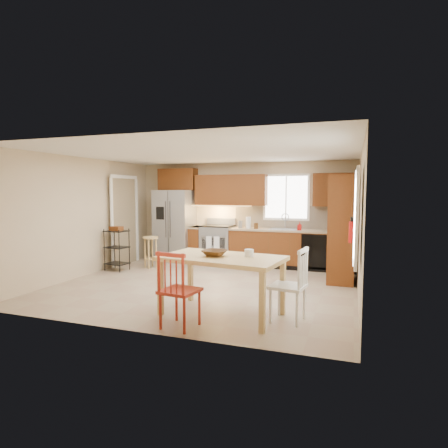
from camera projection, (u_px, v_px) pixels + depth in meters
name	position (u px, v px, depth m)	size (l,w,h in m)	color
floor	(205.00, 285.00, 7.15)	(5.50, 5.50, 0.00)	gray
ceiling	(205.00, 153.00, 6.94)	(5.50, 5.00, 0.02)	silver
wall_back	(242.00, 213.00, 9.40)	(5.50, 0.02, 2.50)	#CCB793
wall_front	(131.00, 235.00, 4.69)	(5.50, 0.02, 2.50)	#CCB793
wall_left	(85.00, 217.00, 7.94)	(0.02, 5.00, 2.50)	#CCB793
wall_right	(360.00, 224.00, 6.15)	(0.02, 5.00, 2.50)	#CCB793
refrigerator	(175.00, 226.00, 9.63)	(0.92, 0.75, 1.82)	gray
range_stove	(218.00, 245.00, 9.35)	(0.76, 0.63, 0.92)	gray
base_cabinet_narrow	(198.00, 244.00, 9.54)	(0.30, 0.60, 0.90)	brown
base_cabinet_run	(292.00, 249.00, 8.76)	(2.92, 0.60, 0.90)	brown
dishwasher	(315.00, 252.00, 8.31)	(0.60, 0.02, 0.78)	black
backsplash	(294.00, 217.00, 8.97)	(2.92, 0.03, 0.55)	beige
upper_over_fridge	(178.00, 179.00, 9.71)	(1.00, 0.35, 0.55)	#612A10
upper_left_block	(231.00, 190.00, 9.26)	(1.80, 0.35, 0.75)	#612A10
upper_right_block	(336.00, 190.00, 8.45)	(1.00, 0.35, 0.75)	#612A10
window_back	(286.00, 197.00, 8.98)	(1.12, 0.04, 1.12)	white
sink	(284.00, 231.00, 8.79)	(0.62, 0.46, 0.16)	gray
undercab_glow	(219.00, 206.00, 9.37)	(1.60, 0.30, 0.01)	#FFBF66
soap_bottle	(300.00, 226.00, 8.56)	(0.09, 0.09, 0.19)	red
paper_towel	(248.00, 223.00, 9.00)	(0.12, 0.12, 0.28)	white
canister_steel	(240.00, 224.00, 9.07)	(0.11, 0.11, 0.18)	gray
canister_wood	(256.00, 226.00, 8.92)	(0.10, 0.10, 0.14)	#533416
pantry	(342.00, 229.00, 7.40)	(0.50, 0.95, 2.10)	brown
fire_extinguisher	(352.00, 232.00, 6.34)	(0.12, 0.12, 0.36)	red
window_right	(357.00, 217.00, 5.07)	(0.04, 1.02, 1.32)	white
doorway	(124.00, 222.00, 9.16)	(0.04, 0.95, 2.10)	#8C7A59
dining_table	(222.00, 286.00, 5.41)	(1.73, 0.97, 0.84)	tan
chair_red	(180.00, 289.00, 4.91)	(0.48, 0.48, 1.02)	#A72C19
chair_white	(288.00, 285.00, 5.14)	(0.48, 0.48, 1.02)	white
table_bowl	(214.00, 256.00, 5.41)	(0.35, 0.35, 0.09)	#533416
table_jar	(249.00, 255.00, 5.35)	(0.14, 0.14, 0.16)	white
bar_stool	(151.00, 252.00, 8.77)	(0.36, 0.36, 0.73)	tan
utility_cart	(117.00, 250.00, 8.47)	(0.47, 0.37, 0.95)	black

